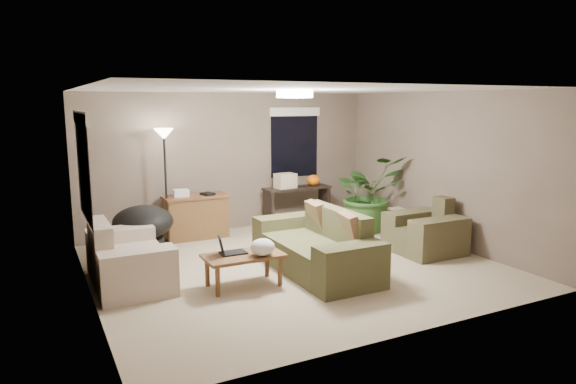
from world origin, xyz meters
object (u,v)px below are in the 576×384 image
main_sofa (317,249)px  desk (196,217)px  loveseat (126,261)px  cat_scratching_post (396,224)px  floor_lamp (164,148)px  armchair (425,234)px  coffee_table (243,259)px  houseplant (367,202)px  papasan_chair (143,227)px  console_table (297,203)px

main_sofa → desk: (-1.00, 2.45, 0.08)m
loveseat → cat_scratching_post: (4.66, 0.33, -0.08)m
main_sofa → floor_lamp: 3.12m
armchair → coffee_table: armchair is taller
coffee_table → houseplant: houseplant is taller
armchair → papasan_chair: bearing=156.8°
coffee_table → papasan_chair: papasan_chair is taller
armchair → coffee_table: size_ratio=1.00×
console_table → papasan_chair: papasan_chair is taller
coffee_table → papasan_chair: (-0.88, 1.84, 0.11)m
console_table → houseplant: size_ratio=0.93×
loveseat → desk: bearing=50.4°
loveseat → desk: loveseat is taller
cat_scratching_post → floor_lamp: bearing=159.1°
main_sofa → houseplant: houseplant is taller
floor_lamp → houseplant: size_ratio=1.37×
main_sofa → houseplant: bearing=38.0°
desk → papasan_chair: size_ratio=1.11×
coffee_table → console_table: console_table is taller
loveseat → papasan_chair: (0.43, 1.05, 0.17)m
desk → loveseat: bearing=-129.6°
console_table → desk: bearing=179.9°
houseplant → desk: bearing=162.2°
coffee_table → floor_lamp: floor_lamp is taller
armchair → desk: 3.85m
floor_lamp → cat_scratching_post: size_ratio=3.82×
armchair → console_table: 2.65m
coffee_table → houseplant: (3.09, 1.64, 0.19)m
desk → coffee_table: bearing=-93.6°
papasan_chair → houseplant: houseplant is taller
console_table → houseplant: 1.34m
desk → floor_lamp: 1.32m
armchair → floor_lamp: floor_lamp is taller
armchair → console_table: size_ratio=0.77×
loveseat → desk: 2.32m
console_table → floor_lamp: (-2.49, -0.05, 1.16)m
papasan_chair → houseplant: bearing=-2.9°
loveseat → cat_scratching_post: loveseat is taller
coffee_table → desk: (0.16, 2.58, 0.02)m
floor_lamp → main_sofa: bearing=-57.7°
coffee_table → console_table: (2.14, 2.58, 0.08)m
desk → houseplant: (2.93, -0.94, 0.17)m
loveseat → coffee_table: 1.54m
main_sofa → floor_lamp: floor_lamp is taller
main_sofa → cat_scratching_post: main_sofa is taller
loveseat → console_table: size_ratio=1.23×
desk → floor_lamp: (-0.51, -0.05, 1.22)m
floor_lamp → cat_scratching_post: floor_lamp is taller
main_sofa → papasan_chair: bearing=140.1°
armchair → desk: size_ratio=0.91×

